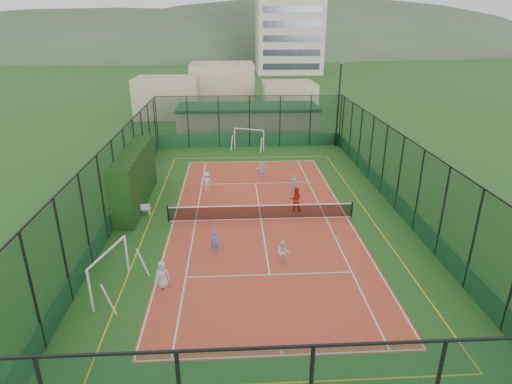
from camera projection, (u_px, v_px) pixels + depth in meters
The scene contains 20 objects.
ground at pixel (261, 219), 27.01m from camera, with size 300.00×300.00×0.00m, color #255B1F.
court_slab at pixel (261, 219), 27.01m from camera, with size 11.17×23.97×0.01m, color #A53B24.
tennis_net at pixel (261, 211), 26.81m from camera, with size 11.67×0.12×1.06m, color black, non-canonical shape.
perimeter_fence at pixel (261, 182), 26.08m from camera, with size 18.12×34.12×5.00m, color #10311B, non-canonical shape.
floodlight_ne at pixel (338, 105), 41.31m from camera, with size 0.60×0.26×8.25m, color black, non-canonical shape.
clubhouse at pixel (248, 120), 46.82m from camera, with size 15.20×7.20×3.15m, color tan, non-canonical shape.
apartment_tower at pixel (290, 5), 98.05m from camera, with size 15.00×12.00×30.00m, color beige.
distant_hills at pixel (235, 53), 166.03m from camera, with size 200.00×60.00×24.00m, color #384C33, non-canonical shape.
hedge_left at pixel (135, 178), 28.71m from camera, with size 1.28×8.50×3.72m, color black.
white_bench at pixel (139, 209), 27.50m from camera, with size 1.45×0.40×0.81m, color white, non-canonical shape.
futsal_goal_near at pixel (110, 272), 19.45m from camera, with size 0.93×3.20×2.06m, color white, non-canonical shape.
futsal_goal_far at pixel (249, 139), 41.40m from camera, with size 3.07×0.89×1.98m, color white, non-canonical shape.
child_near_left at pixel (162, 275), 19.84m from camera, with size 0.67×0.44×1.38m, color silver.
child_near_mid at pixel (215, 242), 22.93m from camera, with size 0.45×0.30×1.25m, color #466FC8.
child_near_right at pixel (283, 252), 21.83m from camera, with size 0.63×0.49×1.30m, color white.
child_far_left at pixel (206, 181), 31.26m from camera, with size 0.94×0.54×1.45m, color silver.
child_far_right at pixel (293, 184), 30.96m from camera, with size 0.80×0.33×1.36m, color silver.
child_far_back at pixel (261, 170), 34.04m from camera, with size 1.16×0.37×1.25m, color silver.
coach at pixel (296, 199), 27.94m from camera, with size 0.79×0.61×1.62m, color red.
tennis_balls at pixel (251, 212), 27.98m from camera, with size 3.40×1.04×0.07m.
Camera 1 is at (-1.68, -24.38, 11.64)m, focal length 30.00 mm.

